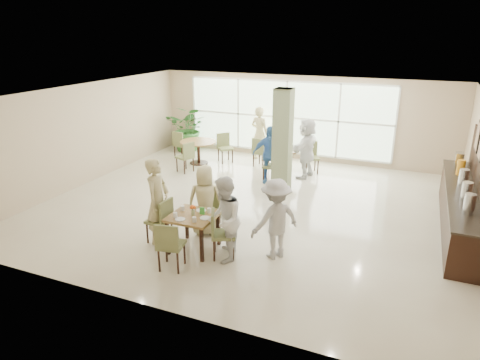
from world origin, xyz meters
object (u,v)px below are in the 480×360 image
at_px(buffet_counter, 460,206).
at_px(teen_right, 224,220).
at_px(adult_standing, 260,133).
at_px(potted_plant, 189,128).
at_px(teen_left, 158,201).
at_px(main_table, 193,220).
at_px(teen_standing, 276,219).
at_px(teen_far, 205,200).
at_px(adult_a, 269,155).
at_px(adult_b, 306,148).
at_px(round_table_right, 282,155).
at_px(round_table_left, 198,146).

height_order(buffet_counter, teen_right, buffet_counter).
bearing_deg(adult_standing, potted_plant, 13.25).
bearing_deg(teen_left, teen_right, -101.08).
bearing_deg(main_table, teen_standing, 12.72).
relative_size(potted_plant, adult_standing, 0.92).
xyz_separation_m(teen_far, adult_a, (0.16, 3.67, 0.06)).
bearing_deg(adult_b, potted_plant, -94.62).
bearing_deg(round_table_right, teen_far, -93.17).
bearing_deg(teen_right, round_table_right, 165.69).
distance_m(round_table_left, adult_standing, 2.09).
distance_m(teen_left, teen_right, 1.57).
xyz_separation_m(round_table_left, potted_plant, (-1.06, 1.25, 0.24)).
xyz_separation_m(round_table_right, teen_standing, (1.44, -5.01, 0.24)).
distance_m(buffet_counter, potted_plant, 9.35).
relative_size(round_table_left, buffet_counter, 0.25).
relative_size(adult_a, adult_b, 0.93).
bearing_deg(teen_far, main_table, 77.01).
height_order(buffet_counter, teen_standing, buffet_counter).
height_order(round_table_right, adult_standing, adult_standing).
bearing_deg(main_table, teen_right, -8.77).
distance_m(potted_plant, teen_left, 7.08).
bearing_deg(adult_standing, round_table_left, 49.59).
bearing_deg(buffet_counter, teen_far, -155.30).
bearing_deg(round_table_left, teen_left, -70.41).
height_order(round_table_left, teen_left, teen_left).
relative_size(buffet_counter, adult_a, 2.84).
bearing_deg(teen_left, potted_plant, 19.36).
height_order(round_table_left, round_table_right, same).
xyz_separation_m(round_table_right, adult_a, (-0.09, -0.96, 0.27)).
height_order(teen_left, teen_standing, teen_left).
distance_m(buffet_counter, teen_standing, 4.31).
distance_m(teen_far, adult_b, 4.65).
distance_m(main_table, buffet_counter, 5.80).
height_order(round_table_right, teen_far, teen_far).
distance_m(potted_plant, adult_a, 4.35).
bearing_deg(teen_standing, adult_b, -133.85).
xyz_separation_m(round_table_left, adult_a, (2.75, -0.85, 0.24)).
height_order(buffet_counter, teen_far, buffet_counter).
xyz_separation_m(buffet_counter, teen_standing, (-3.35, -2.70, 0.24)).
relative_size(teen_left, teen_far, 1.16).
bearing_deg(adult_b, teen_standing, 17.99).
relative_size(teen_left, adult_a, 1.08).
distance_m(buffet_counter, adult_a, 5.07).
xyz_separation_m(main_table, adult_standing, (-1.00, 6.44, 0.26)).
bearing_deg(buffet_counter, potted_plant, 158.34).
bearing_deg(round_table_left, buffet_counter, -16.08).
bearing_deg(potted_plant, main_table, -60.02).
bearing_deg(teen_right, adult_a, 168.12).
relative_size(round_table_right, teen_standing, 0.65).
xyz_separation_m(potted_plant, adult_b, (4.66, -1.22, 0.06)).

